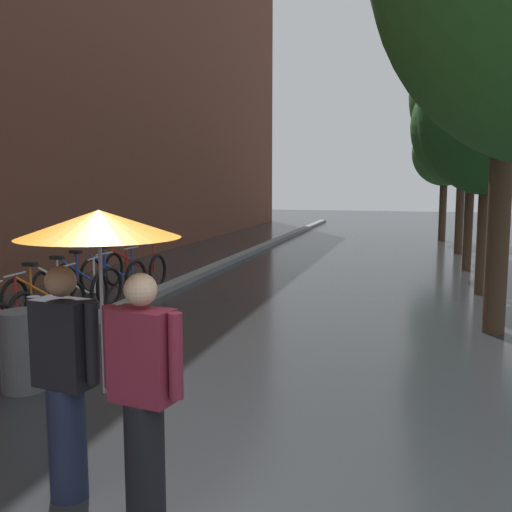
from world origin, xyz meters
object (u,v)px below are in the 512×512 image
(street_tree_5, at_px, (445,153))
(street_tree_2, at_px, (489,111))
(street_tree_4, at_px, (465,96))
(parked_bicycle_3, at_px, (43,300))
(street_tree_1, at_px, (508,56))
(litter_bin, at_px, (22,351))
(street_tree_3, at_px, (473,126))
(parked_bicycle_4, at_px, (70,291))
(parked_bicycle_6, at_px, (113,276))
(parked_bicycle_5, at_px, (86,283))
(parked_bicycle_7, at_px, (135,269))
(couple_under_umbrella, at_px, (101,318))

(street_tree_5, bearing_deg, street_tree_2, -88.11)
(street_tree_4, relative_size, parked_bicycle_3, 5.97)
(street_tree_1, relative_size, parked_bicycle_3, 4.74)
(parked_bicycle_3, height_order, litter_bin, parked_bicycle_3)
(street_tree_3, relative_size, street_tree_5, 1.14)
(street_tree_3, relative_size, parked_bicycle_4, 4.25)
(street_tree_2, height_order, parked_bicycle_6, street_tree_2)
(street_tree_3, distance_m, parked_bicycle_6, 9.07)
(parked_bicycle_4, distance_m, litter_bin, 3.65)
(street_tree_2, bearing_deg, parked_bicycle_5, -157.49)
(street_tree_1, xyz_separation_m, parked_bicycle_7, (-6.70, 1.92, -3.52))
(street_tree_5, bearing_deg, parked_bicycle_3, -113.50)
(parked_bicycle_7, height_order, couple_under_umbrella, couple_under_umbrella)
(parked_bicycle_4, xyz_separation_m, couple_under_umbrella, (3.55, -5.06, 0.94))
(parked_bicycle_4, bearing_deg, street_tree_4, 56.24)
(parked_bicycle_5, bearing_deg, street_tree_3, 41.20)
(street_tree_3, xyz_separation_m, parked_bicycle_5, (-6.86, -6.00, -3.10))
(street_tree_1, relative_size, street_tree_4, 0.79)
(parked_bicycle_7, xyz_separation_m, couple_under_umbrella, (3.61, -7.52, 0.94))
(street_tree_2, xyz_separation_m, parked_bicycle_7, (-6.80, -1.10, -3.11))
(parked_bicycle_4, bearing_deg, parked_bicycle_7, 91.43)
(street_tree_3, xyz_separation_m, street_tree_5, (-0.32, 7.10, -0.32))
(parked_bicycle_5, bearing_deg, couple_under_umbrella, -57.41)
(street_tree_1, relative_size, parked_bicycle_4, 4.48)
(street_tree_4, height_order, litter_bin, street_tree_4)
(street_tree_4, xyz_separation_m, couple_under_umbrella, (-3.18, -15.13, -3.32))
(street_tree_1, distance_m, parked_bicycle_5, 7.63)
(parked_bicycle_3, bearing_deg, parked_bicycle_4, 93.74)
(street_tree_3, height_order, parked_bicycle_5, street_tree_3)
(couple_under_umbrella, relative_size, litter_bin, 2.37)
(parked_bicycle_4, xyz_separation_m, parked_bicycle_5, (-0.13, 0.71, 0.00))
(street_tree_5, xyz_separation_m, parked_bicycle_7, (-6.46, -11.35, -2.78))
(parked_bicycle_4, relative_size, parked_bicycle_6, 1.02)
(parked_bicycle_6, relative_size, couple_under_umbrella, 0.57)
(street_tree_2, distance_m, litter_bin, 9.11)
(parked_bicycle_6, xyz_separation_m, couple_under_umbrella, (3.64, -6.65, 0.94))
(parked_bicycle_3, bearing_deg, litter_bin, -58.78)
(parked_bicycle_6, distance_m, litter_bin, 5.17)
(parked_bicycle_5, distance_m, parked_bicycle_7, 1.75)
(parked_bicycle_4, height_order, parked_bicycle_5, same)
(street_tree_5, height_order, parked_bicycle_4, street_tree_5)
(street_tree_5, distance_m, parked_bicycle_4, 15.47)
(street_tree_2, bearing_deg, parked_bicycle_3, -146.96)
(litter_bin, bearing_deg, parked_bicycle_3, 121.22)
(street_tree_3, distance_m, litter_bin, 11.67)
(street_tree_3, bearing_deg, street_tree_4, 89.81)
(street_tree_3, bearing_deg, parked_bicycle_5, -138.80)
(parked_bicycle_5, bearing_deg, parked_bicycle_6, 86.97)
(street_tree_4, distance_m, parked_bicycle_6, 11.68)
(street_tree_2, bearing_deg, parked_bicycle_6, -163.97)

